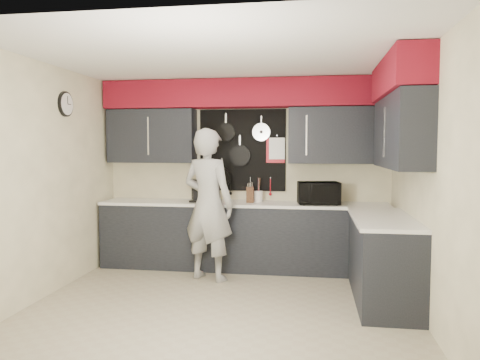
% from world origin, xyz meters
% --- Properties ---
extents(ground, '(4.00, 4.00, 0.00)m').
position_xyz_m(ground, '(0.00, 0.00, 0.00)').
color(ground, tan).
rests_on(ground, ground).
extents(back_wall_assembly, '(4.00, 0.36, 2.60)m').
position_xyz_m(back_wall_assembly, '(0.01, 1.60, 2.01)').
color(back_wall_assembly, '#F5E9BD').
rests_on(back_wall_assembly, ground).
extents(right_wall_assembly, '(0.36, 3.50, 2.60)m').
position_xyz_m(right_wall_assembly, '(1.85, 0.26, 1.94)').
color(right_wall_assembly, '#F5E9BD').
rests_on(right_wall_assembly, ground).
extents(left_wall_assembly, '(0.05, 3.50, 2.60)m').
position_xyz_m(left_wall_assembly, '(-1.99, 0.02, 1.33)').
color(left_wall_assembly, '#F5E9BD').
rests_on(left_wall_assembly, ground).
extents(base_cabinets, '(3.95, 2.20, 0.92)m').
position_xyz_m(base_cabinets, '(0.49, 1.13, 0.46)').
color(base_cabinets, black).
rests_on(base_cabinets, ground).
extents(microwave, '(0.58, 0.43, 0.29)m').
position_xyz_m(microwave, '(1.01, 1.36, 1.07)').
color(microwave, black).
rests_on(microwave, base_cabinets).
extents(knife_block, '(0.10, 0.10, 0.21)m').
position_xyz_m(knife_block, '(0.10, 1.41, 1.03)').
color(knife_block, '#361711').
rests_on(knife_block, base_cabinets).
extents(utensil_crock, '(0.12, 0.12, 0.15)m').
position_xyz_m(utensil_crock, '(0.20, 1.50, 1.00)').
color(utensil_crock, white).
rests_on(utensil_crock, base_cabinets).
extents(coffee_maker, '(0.17, 0.21, 0.31)m').
position_xyz_m(coffee_maker, '(-0.63, 1.41, 1.08)').
color(coffee_maker, black).
rests_on(coffee_maker, base_cabinets).
extents(person, '(0.81, 0.67, 1.90)m').
position_xyz_m(person, '(-0.35, 0.86, 0.95)').
color(person, '#B2B3B0').
rests_on(person, ground).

